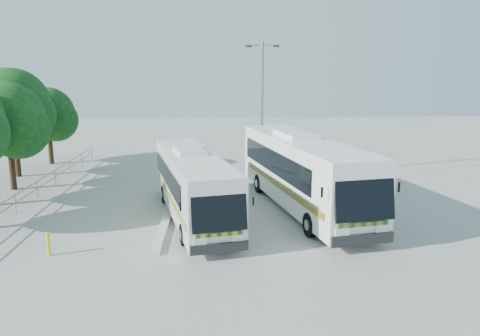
{
  "coord_description": "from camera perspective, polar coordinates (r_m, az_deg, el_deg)",
  "views": [
    {
      "loc": [
        0.13,
        -23.27,
        7.04
      ],
      "look_at": [
        1.43,
        1.43,
        1.94
      ],
      "focal_mm": 35.0,
      "sensor_mm": 36.0,
      "label": 1
    }
  ],
  "objects": [
    {
      "name": "ground",
      "position": [
        24.31,
        -3.2,
        -5.2
      ],
      "size": [
        100.0,
        100.0,
        0.0
      ],
      "primitive_type": "plane",
      "color": "gray",
      "rests_on": "ground"
    },
    {
      "name": "tree_far_e",
      "position": [
        38.86,
        -22.3,
        6.13
      ],
      "size": [
        4.54,
        4.28,
        5.92
      ],
      "color": "#382314",
      "rests_on": "ground"
    },
    {
      "name": "tree_far_d",
      "position": [
        34.84,
        -25.89,
        6.83
      ],
      "size": [
        5.62,
        5.3,
        7.33
      ],
      "color": "#382314",
      "rests_on": "ground"
    },
    {
      "name": "coach_main",
      "position": [
        22.8,
        -5.75,
        -1.91
      ],
      "size": [
        4.68,
        11.51,
        3.14
      ],
      "rotation": [
        0.0,
        0.0,
        0.22
      ],
      "color": "silver",
      "rests_on": "ground"
    },
    {
      "name": "bollard",
      "position": [
        19.86,
        -22.31,
        -8.56
      ],
      "size": [
        0.14,
        0.14,
        0.96
      ],
      "primitive_type": "cylinder",
      "rotation": [
        0.0,
        0.0,
        0.05
      ],
      "color": "yellow",
      "rests_on": "ground"
    },
    {
      "name": "railing",
      "position": [
        29.77,
        -22.83,
        -1.5
      ],
      "size": [
        0.06,
        22.0,
        1.0
      ],
      "color": "gray",
      "rests_on": "ground"
    },
    {
      "name": "kerb_divider",
      "position": [
        26.33,
        -8.21,
        -3.81
      ],
      "size": [
        0.4,
        16.0,
        0.15
      ],
      "primitive_type": "cube",
      "color": "#B2B2AD",
      "rests_on": "ground"
    },
    {
      "name": "lamppost",
      "position": [
        30.92,
        2.69,
        7.71
      ],
      "size": [
        2.18,
        0.38,
        8.92
      ],
      "rotation": [
        0.0,
        0.0,
        -0.08
      ],
      "color": "gray",
      "rests_on": "ground"
    },
    {
      "name": "coach_adjacent",
      "position": [
        24.43,
        7.59,
        -0.33
      ],
      "size": [
        5.13,
        13.5,
        3.67
      ],
      "rotation": [
        0.0,
        0.0,
        0.19
      ],
      "color": "white",
      "rests_on": "ground"
    },
    {
      "name": "tree_far_c",
      "position": [
        31.02,
        -26.37,
        5.3
      ],
      "size": [
        4.97,
        4.69,
        6.49
      ],
      "color": "#382314",
      "rests_on": "ground"
    }
  ]
}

